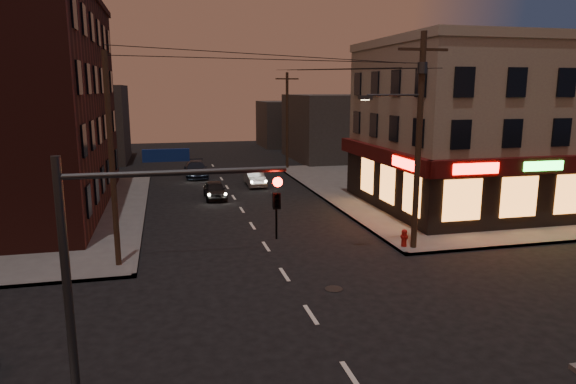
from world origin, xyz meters
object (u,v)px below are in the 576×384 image
object	(u,v)px
sedan_near	(215,190)
fire_hydrant	(404,237)
sedan_mid	(255,178)
sedan_far	(196,169)

from	to	relation	value
sedan_near	fire_hydrant	xyz separation A→B (m)	(7.73, -13.93, -0.00)
sedan_near	fire_hydrant	distance (m)	15.93
sedan_near	sedan_mid	distance (m)	5.52
sedan_far	fire_hydrant	bearing A→B (deg)	-70.75
sedan_far	fire_hydrant	xyz separation A→B (m)	(8.47, -23.46, -0.07)
sedan_mid	sedan_far	xyz separation A→B (m)	(-4.32, 5.33, 0.05)
sedan_mid	sedan_far	bearing A→B (deg)	128.86
sedan_near	sedan_far	world-z (taller)	sedan_far
sedan_mid	fire_hydrant	xyz separation A→B (m)	(4.15, -18.13, -0.02)
fire_hydrant	sedan_far	bearing A→B (deg)	109.85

